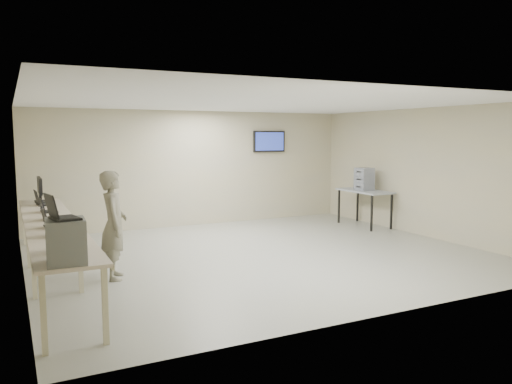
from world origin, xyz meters
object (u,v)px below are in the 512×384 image
workbench (52,226)px  side_table (365,193)px  soldier (114,225)px  equipment_box (66,241)px

workbench → side_table: (7.19, 1.49, -0.02)m
soldier → side_table: size_ratio=1.14×
workbench → equipment_box: size_ratio=13.19×
equipment_box → side_table: size_ratio=0.31×
equipment_box → side_table: bearing=33.3°
side_table → equipment_box: bearing=-149.7°
equipment_box → workbench: bearing=91.7°
workbench → soldier: 0.94m
equipment_box → side_table: equipment_box is taller
equipment_box → soldier: 2.55m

